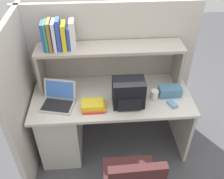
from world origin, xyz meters
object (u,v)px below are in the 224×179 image
(computer_mouse, at_px, (172,104))
(paper_cup, at_px, (154,95))
(laptop, at_px, (58,100))
(backpack, at_px, (128,93))
(tissue_box, at_px, (170,91))

(computer_mouse, xyz_separation_m, paper_cup, (-0.15, 0.12, 0.03))
(laptop, height_order, computer_mouse, laptop)
(laptop, relative_size, computer_mouse, 3.47)
(paper_cup, bearing_deg, backpack, -166.80)
(computer_mouse, xyz_separation_m, tissue_box, (0.01, 0.16, 0.03))
(computer_mouse, height_order, paper_cup, paper_cup)
(backpack, relative_size, tissue_box, 1.36)
(computer_mouse, distance_m, tissue_box, 0.16)
(backpack, xyz_separation_m, paper_cup, (0.27, 0.06, -0.09))
(laptop, xyz_separation_m, tissue_box, (1.10, 0.05, -0.00))
(computer_mouse, bearing_deg, tissue_box, 61.06)
(laptop, height_order, backpack, backpack)
(computer_mouse, bearing_deg, paper_cup, 117.47)
(backpack, distance_m, tissue_box, 0.45)
(computer_mouse, relative_size, paper_cup, 1.11)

